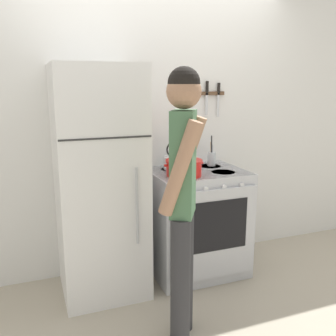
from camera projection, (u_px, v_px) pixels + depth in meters
name	position (u px, v px, depth m)	size (l,w,h in m)	color
ground_plane	(154.00, 260.00, 3.60)	(14.00, 14.00, 0.00)	#B2A893
wall_back	(151.00, 128.00, 3.35)	(10.00, 0.06, 2.55)	silver
refrigerator	(100.00, 183.00, 2.92)	(0.65, 0.67, 1.80)	white
stove_range	(198.00, 222.00, 3.29)	(0.81, 0.67, 0.93)	silver
dutch_oven_pot	(184.00, 168.00, 3.02)	(0.34, 0.30, 0.16)	red
tea_kettle	(174.00, 161.00, 3.25)	(0.22, 0.18, 0.24)	silver
utensil_jar	(211.00, 158.00, 3.39)	(0.07, 0.07, 0.28)	silver
person	(183.00, 192.00, 2.31)	(0.40, 0.44, 1.76)	#2D2D30
wall_knife_strip	(212.00, 93.00, 3.44)	(0.24, 0.03, 0.33)	brown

